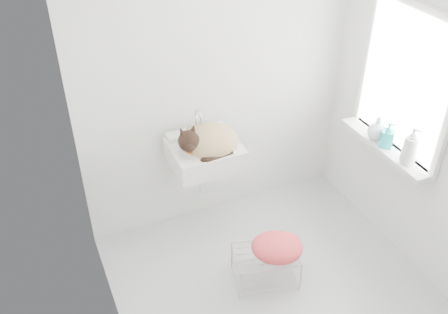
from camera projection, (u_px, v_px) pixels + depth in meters
name	position (u px, v px, depth m)	size (l,w,h in m)	color
floor	(271.00, 285.00, 3.73)	(2.20, 2.00, 0.02)	#B2B9C0
back_wall	(217.00, 77.00, 3.77)	(2.20, 0.02, 2.50)	white
right_wall	(426.00, 107.00, 3.38)	(0.02, 2.00, 2.50)	white
left_wall	(100.00, 190.00, 2.65)	(0.02, 2.00, 2.50)	white
window_glass	(407.00, 82.00, 3.47)	(0.01, 0.80, 1.00)	white
window_frame	(406.00, 82.00, 3.47)	(0.04, 0.90, 1.10)	white
windowsill	(385.00, 147.00, 3.74)	(0.16, 0.88, 0.04)	white
sink	(205.00, 145.00, 3.73)	(0.51, 0.45, 0.20)	white
faucet	(195.00, 117.00, 3.79)	(0.19, 0.13, 0.19)	silver
cat	(207.00, 141.00, 3.70)	(0.49, 0.42, 0.29)	tan
wire_rack	(265.00, 264.00, 3.70)	(0.44, 0.31, 0.26)	silver
towel	(277.00, 252.00, 3.60)	(0.37, 0.26, 0.15)	orange
bottle_a	(406.00, 163.00, 3.55)	(0.09, 0.09, 0.24)	white
bottle_b	(385.00, 146.00, 3.72)	(0.09, 0.09, 0.20)	#17A7A8
bottle_c	(375.00, 138.00, 3.81)	(0.14, 0.14, 0.18)	white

